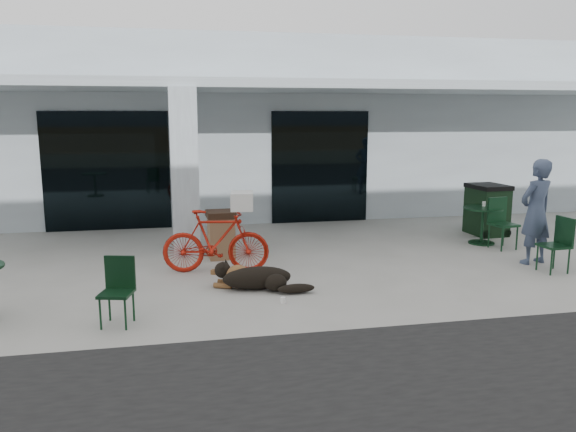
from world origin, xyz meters
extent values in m
plane|color=#A8A59E|center=(0.00, 0.00, 0.00)|extent=(80.00, 80.00, 0.00)
cube|color=silver|center=(0.00, 8.50, 2.25)|extent=(22.00, 7.00, 4.50)
cube|color=black|center=(-3.20, 4.98, 1.35)|extent=(2.80, 0.06, 2.70)
cube|color=black|center=(1.80, 4.98, 1.35)|extent=(2.40, 0.06, 2.70)
cube|color=silver|center=(-1.50, 2.30, 1.56)|extent=(0.50, 0.50, 3.12)
cube|color=silver|center=(0.00, 3.60, 3.21)|extent=(22.00, 2.80, 0.18)
imported|color=#AA1B0D|center=(-1.05, 0.93, 0.54)|extent=(1.84, 0.75, 1.07)
cube|color=white|center=(-0.60, 0.87, 1.22)|extent=(0.43, 0.54, 0.29)
cylinder|color=white|center=(-0.24, -0.86, 0.05)|extent=(0.09, 0.09, 0.09)
imported|color=#3B4863|center=(4.55, 0.40, 0.93)|extent=(0.77, 0.61, 1.87)
cylinder|color=white|center=(4.58, 2.14, 0.80)|extent=(0.09, 0.09, 0.10)
camera|label=1|loc=(-1.66, -8.30, 2.64)|focal=35.00mm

